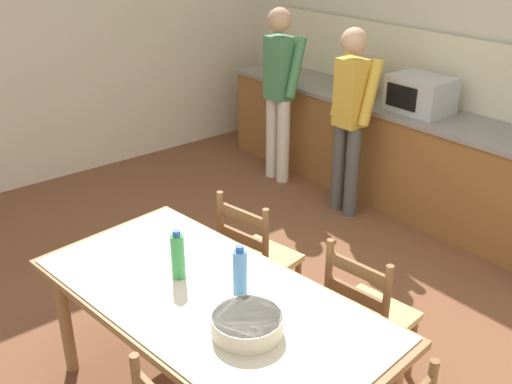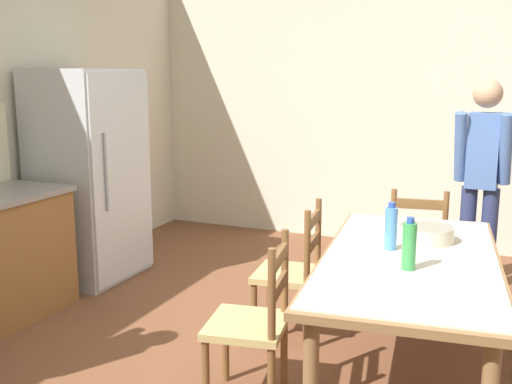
% 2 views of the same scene
% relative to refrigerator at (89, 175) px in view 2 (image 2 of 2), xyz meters
% --- Properties ---
extents(wall_right, '(0.12, 5.20, 2.90)m').
position_rel_refrigerator_xyz_m(wall_right, '(2.08, -2.19, 0.57)').
color(wall_right, beige).
rests_on(wall_right, ground).
extents(refrigerator, '(0.81, 0.73, 1.76)m').
position_rel_refrigerator_xyz_m(refrigerator, '(0.00, 0.00, 0.00)').
color(refrigerator, silver).
rests_on(refrigerator, ground).
extents(dining_table, '(1.98, 1.13, 0.75)m').
position_rel_refrigerator_xyz_m(dining_table, '(-0.82, -2.80, -0.21)').
color(dining_table, olive).
rests_on(dining_table, ground).
extents(bottle_near_centre, '(0.07, 0.07, 0.27)m').
position_rel_refrigerator_xyz_m(bottle_near_centre, '(-1.05, -2.83, -0.00)').
color(bottle_near_centre, green).
rests_on(bottle_near_centre, dining_table).
extents(bottle_off_centre, '(0.07, 0.07, 0.27)m').
position_rel_refrigerator_xyz_m(bottle_off_centre, '(-0.74, -2.67, -0.00)').
color(bottle_off_centre, '#4C8ED6').
rests_on(bottle_off_centre, dining_table).
extents(serving_bowl, '(0.32, 0.32, 0.09)m').
position_rel_refrigerator_xyz_m(serving_bowl, '(-0.48, -2.83, -0.08)').
color(serving_bowl, beige).
rests_on(serving_bowl, dining_table).
extents(chair_side_far_right, '(0.46, 0.45, 0.91)m').
position_rel_refrigerator_xyz_m(chair_side_far_right, '(-0.48, -2.00, -0.44)').
color(chair_side_far_right, brown).
rests_on(chair_side_far_right, ground).
extents(chair_head_end, '(0.46, 0.47, 0.91)m').
position_rel_refrigerator_xyz_m(chair_head_end, '(0.41, -2.66, -0.44)').
color(chair_head_end, brown).
rests_on(chair_head_end, ground).
extents(chair_side_far_left, '(0.48, 0.47, 0.91)m').
position_rel_refrigerator_xyz_m(chair_side_far_left, '(-1.32, -2.09, -0.44)').
color(chair_side_far_left, brown).
rests_on(chair_side_far_left, ground).
extents(person_by_table, '(0.31, 0.44, 1.68)m').
position_rel_refrigerator_xyz_m(person_by_table, '(0.97, -3.05, 0.07)').
color(person_by_table, navy).
rests_on(person_by_table, ground).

